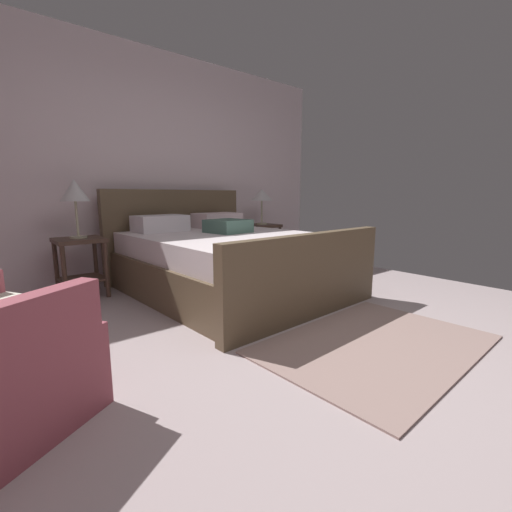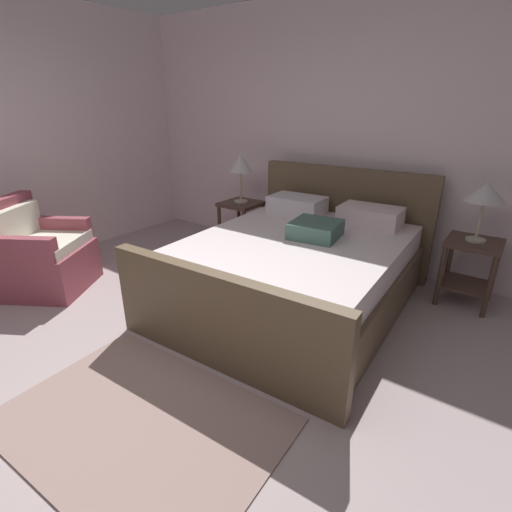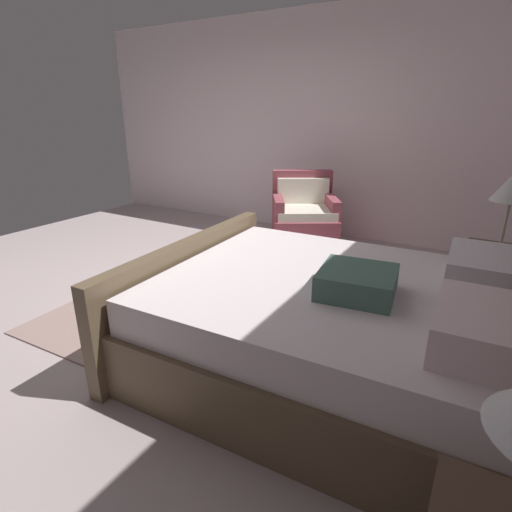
% 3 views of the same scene
% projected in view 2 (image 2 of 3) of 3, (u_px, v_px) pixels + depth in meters
% --- Properties ---
extents(ground_plane, '(5.29, 6.11, 0.02)m').
position_uv_depth(ground_plane, '(105.00, 408.00, 2.31)').
color(ground_plane, '#AC9A9B').
extents(wall_back, '(5.41, 0.12, 2.76)m').
position_uv_depth(wall_back, '(339.00, 135.00, 4.14)').
color(wall_back, silver).
rests_on(wall_back, ground).
extents(bed, '(1.94, 2.33, 1.09)m').
position_uv_depth(bed, '(298.00, 267.00, 3.41)').
color(bed, brown).
rests_on(bed, ground).
extents(nightstand_right, '(0.44, 0.44, 0.60)m').
position_uv_depth(nightstand_right, '(470.00, 262.00, 3.37)').
color(nightstand_right, '#4C362A').
rests_on(nightstand_right, ground).
extents(table_lamp_right, '(0.32, 0.32, 0.51)m').
position_uv_depth(table_lamp_right, '(486.00, 194.00, 3.14)').
color(table_lamp_right, '#B7B293').
rests_on(table_lamp_right, nightstand_right).
extents(nightstand_left, '(0.44, 0.44, 0.60)m').
position_uv_depth(nightstand_left, '(241.00, 218.00, 4.65)').
color(nightstand_left, '#4C362A').
rests_on(nightstand_left, ground).
extents(table_lamp_left, '(0.27, 0.27, 0.57)m').
position_uv_depth(table_lamp_left, '(240.00, 164.00, 4.40)').
color(table_lamp_left, '#B7B293').
rests_on(table_lamp_left, nightstand_left).
extents(armchair, '(1.00, 0.99, 0.90)m').
position_uv_depth(armchair, '(40.00, 255.00, 3.66)').
color(armchair, '#964551').
rests_on(armchair, ground).
extents(area_rug, '(1.65, 1.17, 0.01)m').
position_uv_depth(area_rug, '(140.00, 422.00, 2.19)').
color(area_rug, gray).
rests_on(area_rug, ground).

